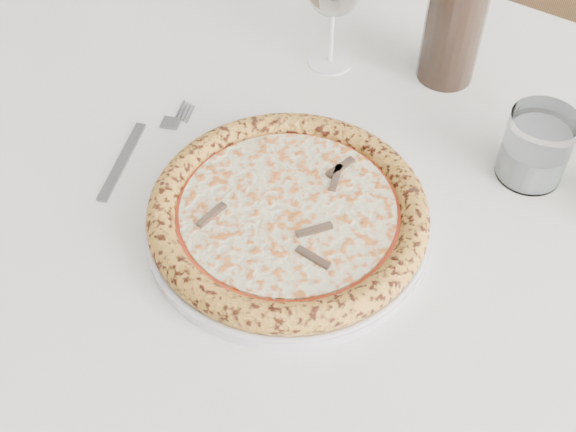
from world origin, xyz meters
name	(u,v)px	position (x,y,z in m)	size (l,w,h in m)	color
dining_table	(335,220)	(0.02, 0.07, 0.68)	(1.62, 1.00, 0.76)	brown
chair_far	(520,31)	(-0.03, 0.81, 0.53)	(0.46, 0.46, 0.93)	brown
plate	(288,223)	(0.02, -0.03, 0.76)	(0.31, 0.31, 0.02)	silver
pizza	(288,212)	(0.02, -0.03, 0.78)	(0.31, 0.31, 0.03)	gold
fork	(139,148)	(-0.21, -0.03, 0.76)	(0.07, 0.19, 0.00)	gray
tumbler	(535,150)	(0.19, 0.21, 0.79)	(0.08, 0.08, 0.09)	silver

